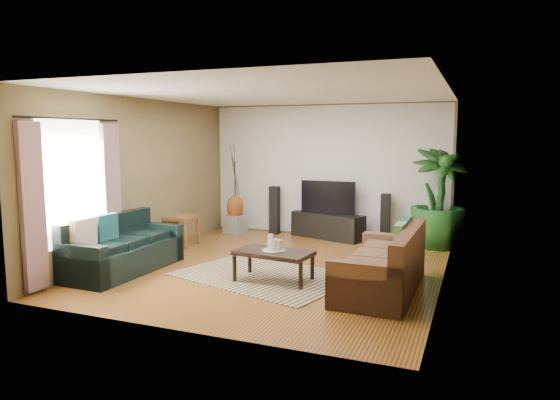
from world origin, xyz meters
The scene contains 28 objects.
floor centered at (0.00, 0.00, 0.00)m, with size 5.50×5.50×0.00m, color #9B5F28.
ceiling centered at (0.00, 0.00, 2.70)m, with size 5.50×5.50×0.00m, color white.
wall_back centered at (0.00, 2.75, 1.35)m, with size 5.00×5.00×0.00m, color brown.
wall_front centered at (0.00, -2.75, 1.35)m, with size 5.00×5.00×0.00m, color brown.
wall_left centered at (-2.50, 0.00, 1.35)m, with size 5.50×5.50×0.00m, color brown.
wall_right centered at (2.50, 0.00, 1.35)m, with size 5.50×5.50×0.00m, color brown.
backwall_panel centered at (0.00, 2.74, 1.35)m, with size 4.90×4.90×0.00m, color white.
window_pane centered at (-2.48, -1.60, 1.40)m, with size 1.80×1.80×0.00m, color white.
curtain_near centered at (-2.43, -2.35, 1.15)m, with size 0.08×0.35×2.20m, color gray.
curtain_far centered at (-2.43, -0.85, 1.15)m, with size 0.08×0.35×2.20m, color gray.
curtain_rod centered at (-2.43, -1.60, 2.30)m, with size 0.03×0.03×1.90m, color black.
sofa_left centered at (-2.05, -1.06, 0.42)m, with size 1.94×0.83×0.85m, color black.
sofa_right centered at (1.75, -0.57, 0.42)m, with size 2.01×0.90×0.85m, color brown.
area_rug centered at (0.03, -0.50, 0.01)m, with size 2.45×1.73×0.01m, color tan.
coffee_table centered at (0.25, -0.68, 0.22)m, with size 1.08×0.59×0.44m, color black.
candle_tray centered at (0.25, -0.68, 0.45)m, with size 0.33×0.33×0.01m, color gray.
candle_tall centered at (0.19, -0.65, 0.56)m, with size 0.07×0.07×0.22m, color white.
candle_mid centered at (0.29, -0.72, 0.54)m, with size 0.07×0.07×0.17m, color beige.
candle_short centered at (0.32, -0.62, 0.52)m, with size 0.07×0.07×0.14m, color beige.
tv_stand centered at (0.12, 2.50, 0.25)m, with size 1.52×0.46×0.51m, color black.
television centered at (0.12, 2.50, 0.84)m, with size 1.11×0.06×0.66m, color black.
speaker_left centered at (-1.04, 2.50, 0.50)m, with size 0.18×0.20×1.01m, color black.
speaker_right centered at (1.28, 2.50, 0.48)m, with size 0.17×0.19×0.95m, color black.
potted_plant centered at (2.25, 2.44, 0.93)m, with size 1.04×1.04×1.86m, color #194B19.
plant_pot centered at (2.25, 2.44, 0.13)m, with size 0.34×0.34×0.27m, color black.
pedestal centered at (-1.84, 2.26, 0.19)m, with size 0.39×0.39×0.39m, color gray.
vase centered at (-1.84, 2.26, 0.57)m, with size 0.36×0.36×0.50m, color brown.
side_table centered at (-2.25, 0.82, 0.28)m, with size 0.53×0.53×0.56m, color brown.
Camera 1 is at (2.91, -7.09, 2.07)m, focal length 32.00 mm.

